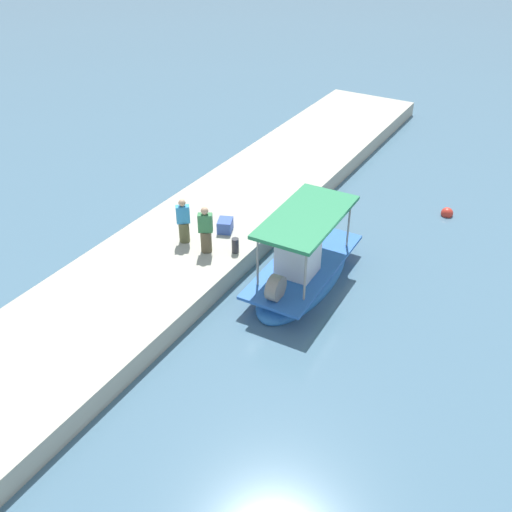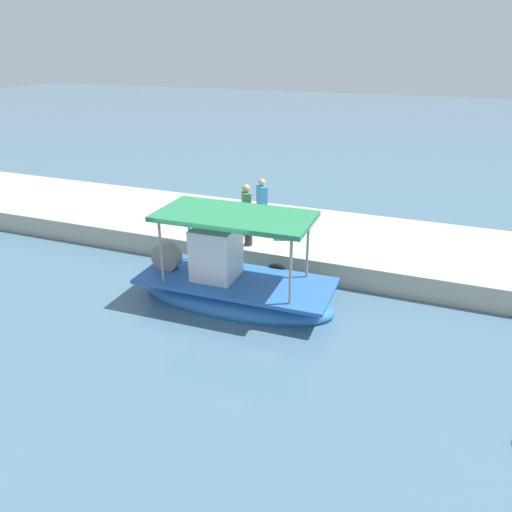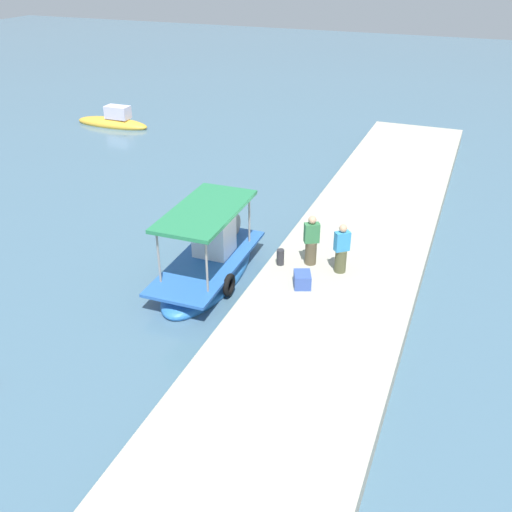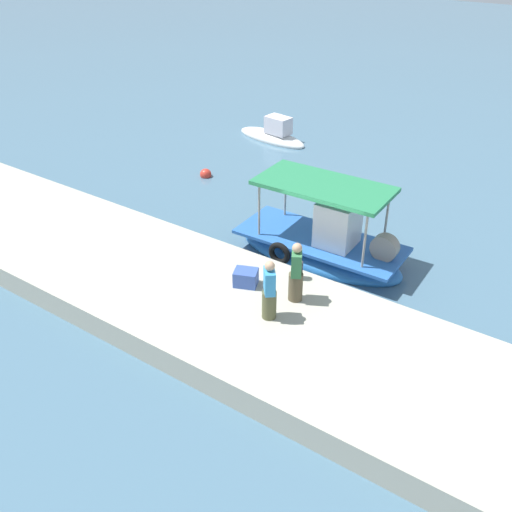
% 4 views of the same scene
% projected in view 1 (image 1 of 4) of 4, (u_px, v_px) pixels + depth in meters
% --- Properties ---
extents(ground_plane, '(120.00, 120.00, 0.00)m').
position_uv_depth(ground_plane, '(294.00, 287.00, 19.14)').
color(ground_plane, '#476A80').
extents(dock_quay, '(36.00, 4.76, 0.70)m').
position_uv_depth(dock_quay, '(191.00, 244.00, 20.70)').
color(dock_quay, '#B1AD9B').
rests_on(dock_quay, ground_plane).
extents(main_fishing_boat, '(5.47, 2.30, 2.86)m').
position_uv_depth(main_fishing_boat, '(303.00, 270.00, 19.10)').
color(main_fishing_boat, '#2D73C1').
rests_on(main_fishing_boat, ground_plane).
extents(fisherman_near_bollard, '(0.51, 0.51, 1.62)m').
position_uv_depth(fisherman_near_bollard, '(184.00, 223.00, 19.80)').
color(fisherman_near_bollard, brown).
rests_on(fisherman_near_bollard, dock_quay).
extents(fisherman_by_crate, '(0.50, 0.54, 1.66)m').
position_uv_depth(fisherman_by_crate, '(206.00, 232.00, 19.25)').
color(fisherman_by_crate, brown).
rests_on(fisherman_by_crate, dock_quay).
extents(mooring_bollard, '(0.24, 0.24, 0.53)m').
position_uv_depth(mooring_bollard, '(235.00, 245.00, 19.46)').
color(mooring_bollard, '#2D2D33').
rests_on(mooring_bollard, dock_quay).
extents(cargo_crate, '(0.76, 0.69, 0.44)m').
position_uv_depth(cargo_crate, '(225.00, 225.00, 20.66)').
color(cargo_crate, '#3956A9').
rests_on(cargo_crate, dock_quay).
extents(marker_buoy, '(0.47, 0.47, 0.47)m').
position_uv_depth(marker_buoy, '(447.00, 213.00, 23.11)').
color(marker_buoy, red).
rests_on(marker_buoy, ground_plane).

